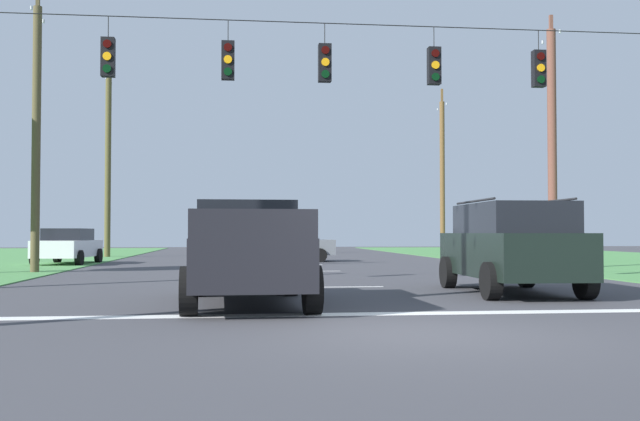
{
  "coord_description": "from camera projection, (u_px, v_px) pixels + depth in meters",
  "views": [
    {
      "loc": [
        -2.38,
        -9.59,
        1.34
      ],
      "look_at": [
        0.14,
        12.29,
        2.01
      ],
      "focal_mm": 41.09,
      "sensor_mm": 36.0,
      "label": 1
    }
  ],
  "objects": [
    {
      "name": "distant_car_oncoming",
      "position": [
        520.0,
        244.0,
        35.77
      ],
      "size": [
        2.13,
        4.36,
        1.52
      ],
      "color": "silver",
      "rests_on": "ground"
    },
    {
      "name": "lane_dash_2",
      "position": [
        293.0,
        265.0,
        30.69
      ],
      "size": [
        2.5,
        0.15,
        0.01
      ],
      "primitive_type": "cube",
      "rotation": [
        0.0,
        0.0,
        1.57
      ],
      "color": "white",
      "rests_on": "ground"
    },
    {
      "name": "pickup_truck",
      "position": [
        247.0,
        252.0,
        13.79
      ],
      "size": [
        2.38,
        5.44,
        1.95
      ],
      "color": "black",
      "rests_on": "ground"
    },
    {
      "name": "utility_pole_far_left",
      "position": [
        108.0,
        153.0,
        40.13
      ],
      "size": [
        0.33,
        1.9,
        11.62
      ],
      "color": "brown",
      "rests_on": "ground"
    },
    {
      "name": "utility_pole_far_right",
      "position": [
        442.0,
        175.0,
        42.36
      ],
      "size": [
        0.29,
        1.92,
        9.71
      ],
      "color": "brown",
      "rests_on": "ground"
    },
    {
      "name": "lane_dash_3",
      "position": [
        283.0,
        259.0,
        37.52
      ],
      "size": [
        2.5,
        0.15,
        0.01
      ],
      "primitive_type": "cube",
      "rotation": [
        0.0,
        0.0,
        1.57
      ],
      "color": "white",
      "rests_on": "ground"
    },
    {
      "name": "utility_pole_mid_right",
      "position": [
        552.0,
        146.0,
        26.75
      ],
      "size": [
        0.33,
        1.57,
        9.35
      ],
      "color": "brown",
      "rests_on": "ground"
    },
    {
      "name": "overhead_signal_span",
      "position": [
        333.0,
        124.0,
        18.28
      ],
      "size": [
        18.59,
        0.31,
        7.18
      ],
      "color": "brown",
      "rests_on": "ground"
    },
    {
      "name": "lane_dash_0",
      "position": [
        333.0,
        287.0,
        17.99
      ],
      "size": [
        2.5,
        0.15,
        0.01
      ],
      "primitive_type": "cube",
      "rotation": [
        0.0,
        0.0,
        1.57
      ],
      "color": "white",
      "rests_on": "ground"
    },
    {
      "name": "distant_car_far_parked",
      "position": [
        288.0,
        245.0,
        33.92
      ],
      "size": [
        4.32,
        2.06,
        1.52
      ],
      "color": "slate",
      "rests_on": "ground"
    },
    {
      "name": "stop_bar_stripe",
      "position": [
        381.0,
        314.0,
        12.04
      ],
      "size": [
        15.6,
        0.45,
        0.01
      ],
      "primitive_type": "cube",
      "color": "white",
      "rests_on": "ground"
    },
    {
      "name": "ground_plane",
      "position": [
        415.0,
        333.0,
        9.76
      ],
      "size": [
        120.0,
        120.0,
        0.0
      ],
      "primitive_type": "plane",
      "color": "#3D3D42"
    },
    {
      "name": "lane_dash_1",
      "position": [
        305.0,
        271.0,
        25.41
      ],
      "size": [
        2.5,
        0.15,
        0.01
      ],
      "primitive_type": "cube",
      "rotation": [
        0.0,
        0.0,
        1.57
      ],
      "color": "white",
      "rests_on": "ground"
    },
    {
      "name": "utility_pole_mid_left",
      "position": [
        36.0,
        134.0,
        24.54
      ],
      "size": [
        0.29,
        1.58,
        9.51
      ],
      "color": "brown",
      "rests_on": "ground"
    },
    {
      "name": "suv_black",
      "position": [
        511.0,
        245.0,
        16.18
      ],
      "size": [
        2.32,
        4.85,
        2.05
      ],
      "color": "black",
      "rests_on": "ground"
    },
    {
      "name": "distant_car_crossing_white",
      "position": [
        68.0,
        246.0,
        30.96
      ],
      "size": [
        2.31,
        4.44,
        1.52
      ],
      "color": "silver",
      "rests_on": "ground"
    }
  ]
}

